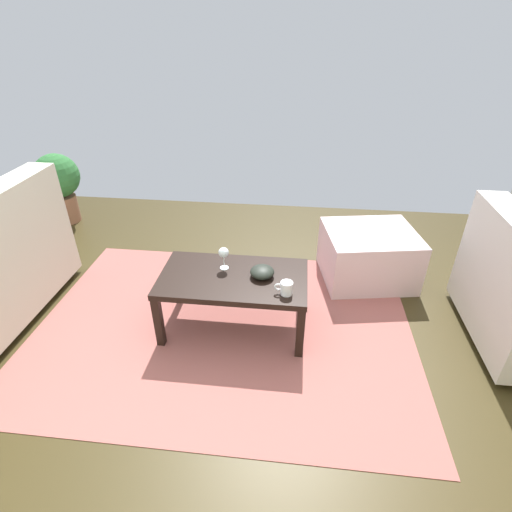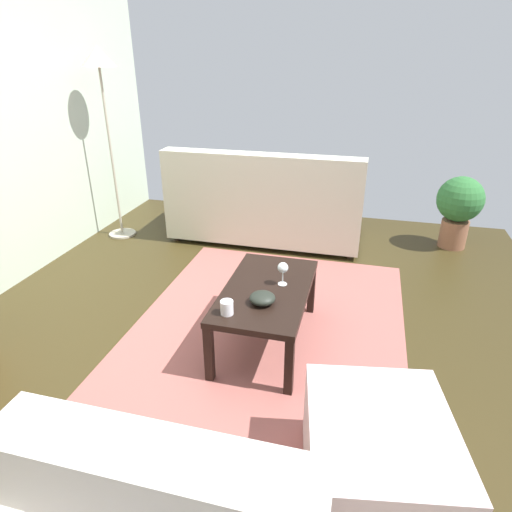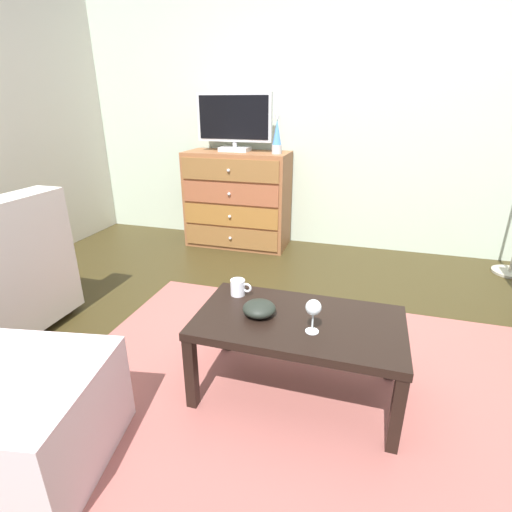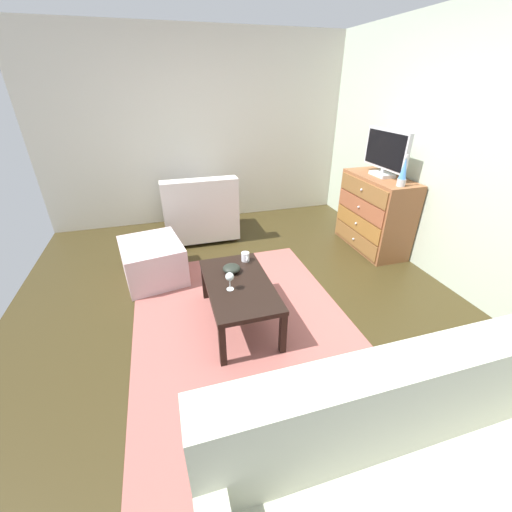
{
  "view_description": "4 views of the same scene",
  "coord_description": "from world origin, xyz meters",
  "px_view_note": "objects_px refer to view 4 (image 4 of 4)",
  "views": [
    {
      "loc": [
        -0.26,
        1.88,
        1.86
      ],
      "look_at": [
        -0.06,
        0.08,
        0.77
      ],
      "focal_mm": 27.65,
      "sensor_mm": 36.0,
      "label": 1
    },
    {
      "loc": [
        -2.28,
        -0.77,
        1.8
      ],
      "look_at": [
        0.14,
        -0.15,
        0.63
      ],
      "focal_mm": 30.67,
      "sensor_mm": 36.0,
      "label": 2
    },
    {
      "loc": [
        0.38,
        -1.78,
        1.36
      ],
      "look_at": [
        -0.1,
        -0.18,
        0.69
      ],
      "focal_mm": 27.0,
      "sensor_mm": 36.0,
      "label": 3
    },
    {
      "loc": [
        2.34,
        -0.72,
        1.91
      ],
      "look_at": [
        0.01,
        -0.03,
        0.59
      ],
      "focal_mm": 22.36,
      "sensor_mm": 36.0,
      "label": 4
    }
  ],
  "objects_px": {
    "couch_large": "(435,500)",
    "dresser": "(374,213)",
    "tv": "(386,152)",
    "lava_lamp": "(403,173)",
    "mug": "(245,257)",
    "coffee_table": "(239,288)",
    "wine_glass": "(230,277)",
    "bowl_decorative": "(232,269)",
    "ottoman": "(153,261)",
    "armchair": "(200,212)"
  },
  "relations": [
    {
      "from": "tv",
      "to": "couch_large",
      "type": "xyz_separation_m",
      "value": [
        2.79,
        -1.6,
        -0.84
      ]
    },
    {
      "from": "tv",
      "to": "ottoman",
      "type": "bearing_deg",
      "value": -89.29
    },
    {
      "from": "tv",
      "to": "ottoman",
      "type": "height_order",
      "value": "tv"
    },
    {
      "from": "tv",
      "to": "bowl_decorative",
      "type": "xyz_separation_m",
      "value": [
        0.83,
        -2.04,
        -0.75
      ]
    },
    {
      "from": "tv",
      "to": "lava_lamp",
      "type": "height_order",
      "value": "tv"
    },
    {
      "from": "bowl_decorative",
      "to": "mug",
      "type": "bearing_deg",
      "value": 133.59
    },
    {
      "from": "mug",
      "to": "ottoman",
      "type": "height_order",
      "value": "mug"
    },
    {
      "from": "dresser",
      "to": "tv",
      "type": "bearing_deg",
      "value": 141.06
    },
    {
      "from": "tv",
      "to": "bowl_decorative",
      "type": "height_order",
      "value": "tv"
    },
    {
      "from": "dresser",
      "to": "bowl_decorative",
      "type": "bearing_deg",
      "value": -68.33
    },
    {
      "from": "coffee_table",
      "to": "ottoman",
      "type": "distance_m",
      "value": 1.23
    },
    {
      "from": "armchair",
      "to": "lava_lamp",
      "type": "bearing_deg",
      "value": 56.54
    },
    {
      "from": "bowl_decorative",
      "to": "armchair",
      "type": "height_order",
      "value": "armchair"
    },
    {
      "from": "wine_glass",
      "to": "ottoman",
      "type": "xyz_separation_m",
      "value": [
        -1.06,
        -0.63,
        -0.32
      ]
    },
    {
      "from": "tv",
      "to": "couch_large",
      "type": "distance_m",
      "value": 3.32
    },
    {
      "from": "coffee_table",
      "to": "couch_large",
      "type": "xyz_separation_m",
      "value": [
        1.77,
        0.42,
        -0.01
      ]
    },
    {
      "from": "mug",
      "to": "couch_large",
      "type": "distance_m",
      "value": 2.14
    },
    {
      "from": "wine_glass",
      "to": "couch_large",
      "type": "relative_size",
      "value": 0.08
    },
    {
      "from": "armchair",
      "to": "couch_large",
      "type": "bearing_deg",
      "value": 7.67
    },
    {
      "from": "dresser",
      "to": "lava_lamp",
      "type": "height_order",
      "value": "lava_lamp"
    },
    {
      "from": "ottoman",
      "to": "bowl_decorative",
      "type": "bearing_deg",
      "value": 41.41
    },
    {
      "from": "couch_large",
      "to": "armchair",
      "type": "xyz_separation_m",
      "value": [
        -3.7,
        -0.5,
        -0.01
      ]
    },
    {
      "from": "dresser",
      "to": "ottoman",
      "type": "distance_m",
      "value": 2.73
    },
    {
      "from": "mug",
      "to": "armchair",
      "type": "distance_m",
      "value": 1.6
    },
    {
      "from": "couch_large",
      "to": "armchair",
      "type": "bearing_deg",
      "value": -172.33
    },
    {
      "from": "dresser",
      "to": "lava_lamp",
      "type": "relative_size",
      "value": 3.02
    },
    {
      "from": "coffee_table",
      "to": "wine_glass",
      "type": "relative_size",
      "value": 6.16
    },
    {
      "from": "armchair",
      "to": "ottoman",
      "type": "xyz_separation_m",
      "value": [
        0.95,
        -0.64,
        -0.14
      ]
    },
    {
      "from": "bowl_decorative",
      "to": "lava_lamp",
      "type": "bearing_deg",
      "value": 101.54
    },
    {
      "from": "mug",
      "to": "ottoman",
      "type": "relative_size",
      "value": 0.16
    },
    {
      "from": "lava_lamp",
      "to": "couch_large",
      "type": "distance_m",
      "value": 2.9
    },
    {
      "from": "lava_lamp",
      "to": "bowl_decorative",
      "type": "bearing_deg",
      "value": -78.46
    },
    {
      "from": "coffee_table",
      "to": "mug",
      "type": "relative_size",
      "value": 8.48
    },
    {
      "from": "coffee_table",
      "to": "bowl_decorative",
      "type": "xyz_separation_m",
      "value": [
        -0.19,
        -0.02,
        0.09
      ]
    },
    {
      "from": "mug",
      "to": "couch_large",
      "type": "height_order",
      "value": "couch_large"
    },
    {
      "from": "ottoman",
      "to": "mug",
      "type": "bearing_deg",
      "value": 54.04
    },
    {
      "from": "coffee_table",
      "to": "bowl_decorative",
      "type": "relative_size",
      "value": 6.14
    },
    {
      "from": "lava_lamp",
      "to": "mug",
      "type": "height_order",
      "value": "lava_lamp"
    },
    {
      "from": "dresser",
      "to": "ottoman",
      "type": "relative_size",
      "value": 1.42
    },
    {
      "from": "dresser",
      "to": "armchair",
      "type": "bearing_deg",
      "value": -114.47
    },
    {
      "from": "mug",
      "to": "armchair",
      "type": "xyz_separation_m",
      "value": [
        -1.58,
        -0.23,
        -0.11
      ]
    },
    {
      "from": "tv",
      "to": "dresser",
      "type": "bearing_deg",
      "value": -38.94
    },
    {
      "from": "tv",
      "to": "armchair",
      "type": "height_order",
      "value": "tv"
    },
    {
      "from": "coffee_table",
      "to": "wine_glass",
      "type": "xyz_separation_m",
      "value": [
        0.07,
        -0.09,
        0.17
      ]
    },
    {
      "from": "coffee_table",
      "to": "couch_large",
      "type": "relative_size",
      "value": 0.5
    },
    {
      "from": "mug",
      "to": "bowl_decorative",
      "type": "xyz_separation_m",
      "value": [
        0.16,
        -0.17,
        -0.01
      ]
    },
    {
      "from": "coffee_table",
      "to": "couch_large",
      "type": "distance_m",
      "value": 1.82
    },
    {
      "from": "dresser",
      "to": "lava_lamp",
      "type": "xyz_separation_m",
      "value": [
        0.4,
        -0.04,
        0.61
      ]
    },
    {
      "from": "couch_large",
      "to": "dresser",
      "type": "bearing_deg",
      "value": 150.21
    },
    {
      "from": "dresser",
      "to": "ottoman",
      "type": "xyz_separation_m",
      "value": [
        0.0,
        -2.72,
        -0.25
      ]
    }
  ]
}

